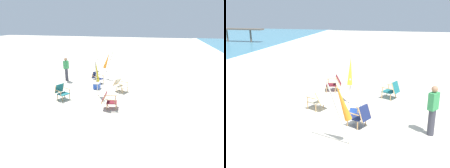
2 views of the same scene
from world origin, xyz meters
TOP-DOWN VIEW (x-y plane):
  - ground_plane at (0.00, 0.00)m, footprint 80.00×80.00m
  - beach_chair_mid_center at (2.67, -1.09)m, footprint 0.81×0.86m
  - beach_chair_far_center at (3.23, 1.67)m, footprint 0.70×0.83m
  - beach_chair_front_right at (-0.52, -0.13)m, footprint 0.83×0.88m
  - beach_chair_back_left at (0.70, 1.70)m, footprint 0.84×0.94m
  - umbrella_furled_orange at (-1.81, 0.23)m, footprint 0.40×0.76m
  - umbrella_furled_yellow at (1.80, 0.64)m, footprint 0.54×0.24m
  - person_near_chairs at (-0.59, -2.40)m, footprint 0.39×0.37m
  - cooler_box at (0.55, 0.21)m, footprint 0.49×0.35m

SIDE VIEW (x-z plane):
  - ground_plane at x=0.00m, z-range 0.00..0.00m
  - cooler_box at x=0.55m, z-range 0.00..0.40m
  - beach_chair_back_left at x=0.70m, z-range 0.03..0.81m
  - beach_chair_far_center at x=3.23m, z-range 0.03..0.82m
  - beach_chair_front_right at x=-0.52m, z-range 0.02..0.84m
  - beach_chair_mid_center at x=2.67m, z-range 0.02..0.84m
  - person_near_chairs at x=-0.59m, z-range 0.02..1.65m
  - umbrella_furled_orange at x=-1.81m, z-range 0.31..2.33m
  - umbrella_furled_yellow at x=1.80m, z-range 0.32..2.41m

